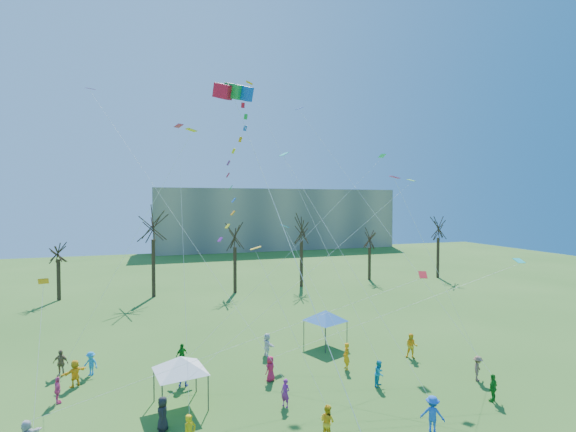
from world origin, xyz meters
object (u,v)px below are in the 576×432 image
object	(u,v)px
canopy_tent_blue	(325,316)
distant_building	(276,219)
canopy_tent_white	(180,364)
big_box_kite	(239,173)

from	to	relation	value
canopy_tent_blue	distant_building	bearing A→B (deg)	76.93
canopy_tent_white	canopy_tent_blue	size ratio (longest dim) A/B	1.07
big_box_kite	canopy_tent_white	bearing A→B (deg)	160.70
big_box_kite	canopy_tent_blue	bearing A→B (deg)	41.52
distant_building	canopy_tent_white	xyz separation A→B (m)	(-27.83, -75.12, -5.04)
big_box_kite	canopy_tent_blue	world-z (taller)	big_box_kite
big_box_kite	canopy_tent_blue	xyz separation A→B (m)	(8.64, 7.65, -10.99)
canopy_tent_blue	big_box_kite	bearing A→B (deg)	-138.48
canopy_tent_white	big_box_kite	bearing A→B (deg)	-19.30
canopy_tent_white	canopy_tent_blue	distance (m)	13.56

